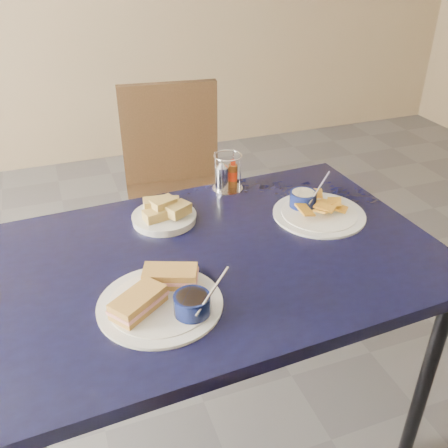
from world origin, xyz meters
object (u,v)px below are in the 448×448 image
object	(u,v)px
sandwich_plate	(163,297)
bread_basket	(164,213)
plantain_plate	(315,209)
dining_table	(219,270)
chair_far	(172,176)
condiment_caddy	(226,175)

from	to	relation	value
sandwich_plate	bread_basket	world-z (taller)	sandwich_plate
plantain_plate	bread_basket	size ratio (longest dim) A/B	1.49
sandwich_plate	plantain_plate	distance (m)	0.65
dining_table	chair_far	bearing A→B (deg)	83.59
sandwich_plate	plantain_plate	size ratio (longest dim) A/B	1.07
plantain_plate	sandwich_plate	bearing A→B (deg)	-154.29
sandwich_plate	bread_basket	size ratio (longest dim) A/B	1.59
chair_far	plantain_plate	bearing A→B (deg)	-72.37
sandwich_plate	bread_basket	bearing A→B (deg)	75.34
plantain_plate	condiment_caddy	distance (m)	0.34
chair_far	sandwich_plate	world-z (taller)	chair_far
plantain_plate	dining_table	bearing A→B (deg)	-163.24
chair_far	sandwich_plate	bearing A→B (deg)	-105.66
dining_table	sandwich_plate	size ratio (longest dim) A/B	4.08
sandwich_plate	plantain_plate	bearing A→B (deg)	25.71
plantain_plate	chair_far	bearing A→B (deg)	107.63
chair_far	plantain_plate	world-z (taller)	chair_far
dining_table	condiment_caddy	world-z (taller)	condiment_caddy
chair_far	condiment_caddy	xyz separation A→B (m)	(0.05, -0.58, 0.25)
chair_far	bread_basket	bearing A→B (deg)	-106.22
dining_table	chair_far	distance (m)	0.97
sandwich_plate	condiment_caddy	bearing A→B (deg)	55.76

